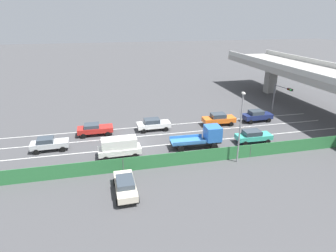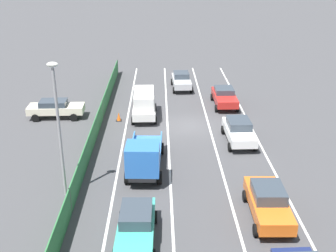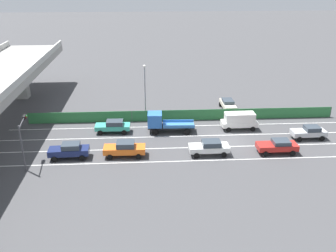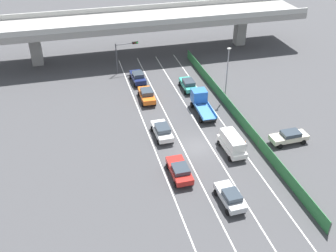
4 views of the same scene
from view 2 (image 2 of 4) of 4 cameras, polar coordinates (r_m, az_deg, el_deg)
ground_plane at (r=34.53m, az=2.70°, el=0.07°), size 300.00×300.00×0.00m
lane_line_left_edge at (r=30.55m, az=12.75°, el=-3.58°), size 0.14×46.48×0.01m
lane_line_mid_left at (r=29.93m, az=6.53°, el=-3.70°), size 0.14×46.48×0.01m
lane_line_mid_right at (r=29.68m, az=0.13°, el=-3.79°), size 0.14×46.48×0.01m
lane_line_right_edge at (r=29.80m, az=-6.30°, el=-3.82°), size 0.14×46.48×0.01m
green_fence at (r=29.73m, az=-10.32°, el=-2.48°), size 0.10×42.58×1.55m
car_van_white at (r=35.84m, az=-3.19°, el=3.08°), size 2.12×4.75×2.24m
car_sedan_white at (r=31.69m, az=9.40°, el=-0.54°), size 2.08×4.58×1.65m
car_taxi_teal at (r=21.16m, az=-4.26°, el=-12.89°), size 2.01×4.49×1.61m
car_sedan_silver at (r=43.60m, az=1.79°, el=6.11°), size 2.05×4.30×1.61m
car_sedan_red at (r=39.01m, az=7.50°, el=3.94°), size 2.08×4.61×1.57m
car_taxi_orange at (r=23.27m, az=13.14°, el=-9.74°), size 2.09×4.73×1.75m
flatbed_truck_blue at (r=26.37m, az=-3.21°, el=-4.17°), size 2.42×6.09×2.58m
parked_sedan_cream at (r=37.01m, az=-14.72°, el=2.35°), size 4.63×2.02×1.53m
street_lamp at (r=23.68m, az=-14.39°, el=0.87°), size 0.60×0.36×7.83m
traffic_cone at (r=35.56m, az=-6.56°, el=1.23°), size 0.47×0.47×0.74m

